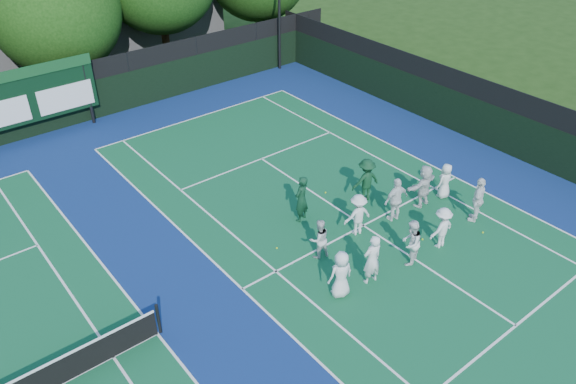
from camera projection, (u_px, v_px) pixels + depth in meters
ground at (383, 239)px, 20.25m from camera, size 120.00×120.00×0.00m
court_apron at (229, 296)px, 17.77m from camera, size 34.00×32.00×0.01m
near_court at (363, 226)px, 20.90m from camera, size 11.05×23.85×0.01m
back_fence at (53, 103)px, 26.83m from camera, size 34.00×0.08×3.00m
divider_fence_right at (510, 125)px, 24.86m from camera, size 0.08×32.00×3.00m
scoreboard at (30, 95)px, 25.57m from camera, size 6.00×0.21×3.55m
clubhouse at (71, 33)px, 33.80m from camera, size 18.00×6.00×4.00m
tree_c at (58, 13)px, 28.59m from camera, size 6.64×6.64×8.00m
tennis_ball_1 at (326, 193)px, 22.73m from camera, size 0.07×0.07×0.07m
tennis_ball_2 at (483, 232)px, 20.50m from camera, size 0.07×0.07×0.07m
tennis_ball_3 at (277, 248)px, 19.75m from camera, size 0.07×0.07×0.07m
tennis_ball_5 at (422, 239)px, 20.17m from camera, size 0.07×0.07×0.07m
player_front_0 at (341, 274)px, 17.40m from camera, size 0.91×0.68×1.68m
player_front_1 at (372, 259)px, 17.87m from camera, size 0.72×0.52×1.84m
player_front_2 at (411, 243)px, 18.70m from camera, size 1.01×0.92×1.69m
player_front_3 at (442, 228)px, 19.48m from camera, size 1.04×0.61×1.59m
player_front_4 at (478, 199)px, 20.73m from camera, size 1.17×0.83×1.84m
player_back_0 at (319, 239)px, 19.03m from camera, size 0.83×0.70×1.50m
player_back_1 at (358, 215)px, 20.09m from camera, size 1.16×0.82×1.64m
player_back_2 at (396, 199)px, 20.77m from camera, size 1.10×0.57×1.80m
player_back_3 at (424, 186)px, 21.59m from camera, size 1.66×0.63×1.75m
player_back_4 at (445, 181)px, 22.15m from camera, size 0.73×0.48×1.48m
coach_left at (301, 199)px, 20.71m from camera, size 0.80×0.65×1.89m
coach_right at (366, 180)px, 21.88m from camera, size 1.28×0.89×1.81m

